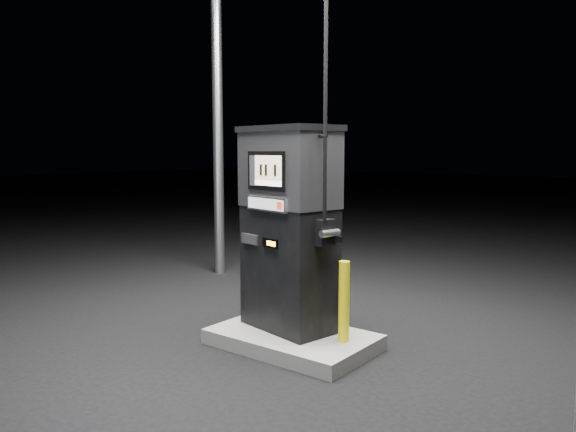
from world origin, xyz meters
The scene contains 5 objects.
ground centered at (0.00, 0.00, 0.00)m, with size 80.00×80.00×0.00m, color black.
pump_island centered at (0.00, 0.00, 0.07)m, with size 1.60×1.00×0.15m, color slate.
fuel_dispenser centered at (-0.12, 0.10, 1.21)m, with size 1.19×0.81×4.27m.
bollard_left centered at (-0.55, 0.17, 0.61)m, with size 0.12×0.12×0.92m, color yellow.
bollard_right centered at (0.55, 0.09, 0.54)m, with size 0.10×0.10×0.78m, color yellow.
Camera 1 is at (3.31, -4.35, 1.97)m, focal length 35.00 mm.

